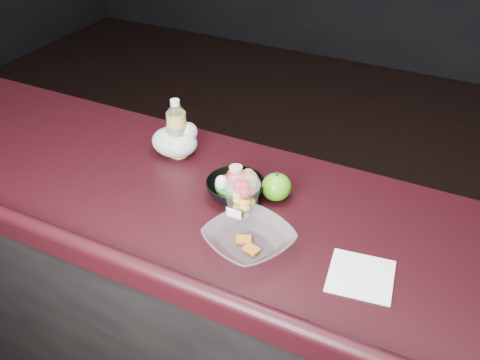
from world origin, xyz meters
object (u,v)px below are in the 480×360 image
at_px(lemonade_bottle, 177,132).
at_px(fruit_cup, 242,196).
at_px(snack_bowl, 235,187).
at_px(green_apple, 276,187).
at_px(takeout_bowl, 249,240).

height_order(lemonade_bottle, fruit_cup, lemonade_bottle).
bearing_deg(snack_bowl, lemonade_bottle, 155.89).
bearing_deg(snack_bowl, green_apple, 21.34).
relative_size(lemonade_bottle, fruit_cup, 1.38).
bearing_deg(green_apple, takeout_bowl, -84.26).
bearing_deg(green_apple, snack_bowl, -158.66).
distance_m(lemonade_bottle, snack_bowl, 0.31).
bearing_deg(lemonade_bottle, takeout_bowl, -37.00).
bearing_deg(green_apple, fruit_cup, -111.14).
distance_m(green_apple, snack_bowl, 0.12).
distance_m(fruit_cup, takeout_bowl, 0.14).
height_order(lemonade_bottle, green_apple, lemonade_bottle).
xyz_separation_m(snack_bowl, takeout_bowl, (0.14, -0.19, -0.01)).
distance_m(fruit_cup, green_apple, 0.14).
relative_size(lemonade_bottle, takeout_bowl, 0.70).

